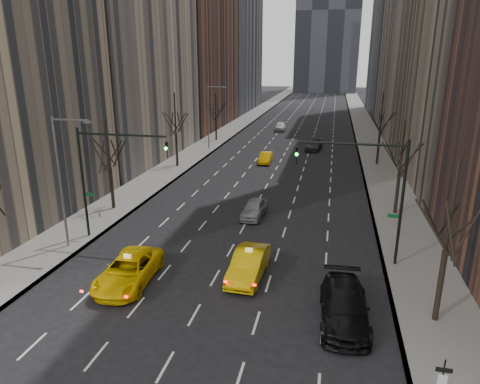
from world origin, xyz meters
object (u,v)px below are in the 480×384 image
Objects in this scene: taxi_sedan at (249,264)px; taxi_suv at (129,270)px; silver_sedan_ahead at (254,208)px; parked_suv_black at (344,306)px.

taxi_suv is at bearing -159.22° from taxi_sedan.
taxi_sedan reaches higher than taxi_suv.
silver_sedan_ahead is 15.44m from parked_suv_black.
taxi_suv is at bearing 171.86° from parked_suv_black.
taxi_sedan is at bearing 145.70° from parked_suv_black.
parked_suv_black is at bearing -29.31° from taxi_sedan.
taxi_sedan is (6.74, 2.22, 0.03)m from taxi_suv.
silver_sedan_ahead is (-1.57, 10.26, -0.11)m from taxi_sedan.
taxi_suv is 1.36× the size of silver_sedan_ahead.
taxi_suv is 7.09m from taxi_sedan.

